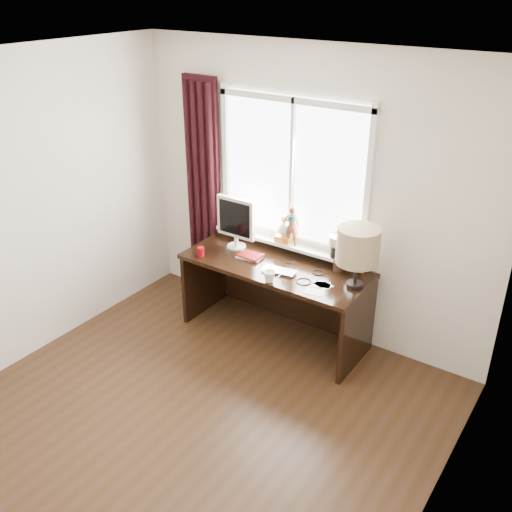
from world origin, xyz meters
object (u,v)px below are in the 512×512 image
Objects in this scene: mug at (269,276)px; monitor at (236,220)px; red_cup at (201,252)px; table_lamp at (358,246)px; laptop at (279,271)px; desk at (281,284)px.

monitor reaches higher than mug.
red_cup is 1.47m from table_lamp.
monitor is at bearing 65.01° from red_cup.
monitor is (0.16, 0.34, 0.23)m from red_cup.
laptop reaches higher than desk.
mug reaches higher than desk.
red_cup is 0.05× the size of desk.
red_cup is 0.17× the size of table_lamp.
mug is at bearing -151.91° from table_lamp.
monitor is at bearing 154.02° from laptop.
mug is 0.77m from table_lamp.
mug is 0.51m from desk.
red_cup is at bearing 176.22° from mug.
monitor is (-0.60, 0.20, 0.27)m from laptop.
laptop is 0.77m from red_cup.
mug is (0.02, -0.19, 0.04)m from laptop.
desk is at bearing 1.14° from monitor.
mug is 0.78m from red_cup.
red_cup is at bearing -152.02° from desk.
laptop is at bearing -18.04° from monitor.
laptop is 0.69m from monitor.
table_lamp is at bearing 11.35° from red_cup.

